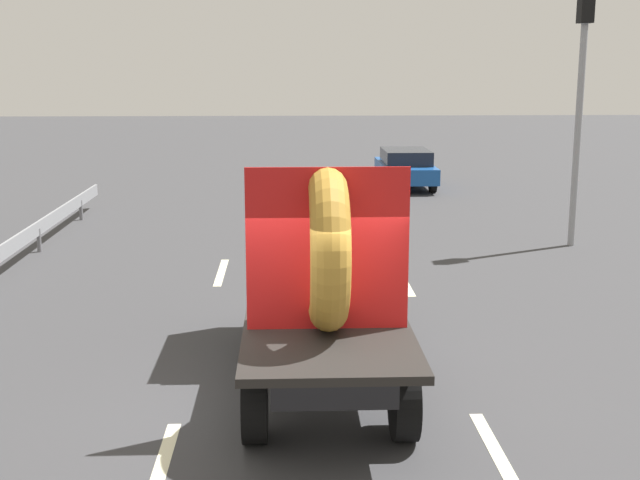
{
  "coord_description": "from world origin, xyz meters",
  "views": [
    {
      "loc": [
        -0.18,
        -9.67,
        4.24
      ],
      "look_at": [
        0.29,
        1.97,
        1.77
      ],
      "focal_mm": 46.85,
      "sensor_mm": 36.0,
      "label": 1
    }
  ],
  "objects": [
    {
      "name": "distant_sedan",
      "position": [
        3.97,
        19.14,
        0.71
      ],
      "size": [
        1.73,
        4.05,
        1.32
      ],
      "color": "black",
      "rests_on": "ground_plane"
    },
    {
      "name": "ground_plane",
      "position": [
        0.0,
        0.0,
        0.0
      ],
      "size": [
        120.0,
        120.0,
        0.0
      ],
      "primitive_type": "plane",
      "color": "#38383A"
    },
    {
      "name": "guardrail",
      "position": [
        -5.86,
        7.25,
        0.53
      ],
      "size": [
        0.1,
        16.01,
        0.71
      ],
      "color": "gray",
      "rests_on": "ground_plane"
    },
    {
      "name": "lane_dash_right_near",
      "position": [
        2.13,
        -1.45,
        0.0
      ],
      "size": [
        0.16,
        2.61,
        0.01
      ],
      "primitive_type": "cube",
      "rotation": [
        0.0,
        0.0,
        1.57
      ],
      "color": "beige",
      "rests_on": "ground_plane"
    },
    {
      "name": "flatbed_truck",
      "position": [
        0.29,
        1.75,
        1.58
      ],
      "size": [
        2.02,
        5.58,
        3.08
      ],
      "color": "black",
      "rests_on": "ground_plane"
    },
    {
      "name": "traffic_light",
      "position": [
        6.57,
        9.45,
        3.91
      ],
      "size": [
        0.42,
        0.36,
        6.03
      ],
      "color": "gray",
      "rests_on": "ground_plane"
    },
    {
      "name": "lane_dash_left_near",
      "position": [
        -1.55,
        -1.41,
        0.0
      ],
      "size": [
        0.16,
        2.26,
        0.01
      ],
      "primitive_type": "cube",
      "rotation": [
        0.0,
        0.0,
        1.57
      ],
      "color": "beige",
      "rests_on": "ground_plane"
    },
    {
      "name": "lane_dash_left_far",
      "position": [
        -1.55,
        7.15,
        0.0
      ],
      "size": [
        0.16,
        2.25,
        0.01
      ],
      "primitive_type": "cube",
      "rotation": [
        0.0,
        0.0,
        1.57
      ],
      "color": "beige",
      "rests_on": "ground_plane"
    },
    {
      "name": "lane_dash_right_far",
      "position": [
        2.13,
        6.62,
        0.0
      ],
      "size": [
        0.16,
        2.93,
        0.01
      ],
      "primitive_type": "cube",
      "rotation": [
        0.0,
        0.0,
        1.57
      ],
      "color": "beige",
      "rests_on": "ground_plane"
    }
  ]
}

